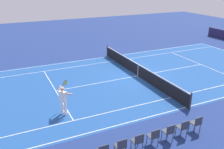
{
  "coord_description": "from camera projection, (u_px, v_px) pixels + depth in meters",
  "views": [
    {
      "loc": [
        9.32,
        15.15,
        7.04
      ],
      "look_at": [
        2.67,
        0.97,
        0.9
      ],
      "focal_mm": 39.4,
      "sensor_mm": 36.0,
      "label": 1
    }
  ],
  "objects": [
    {
      "name": "court_line_markings",
      "position": [
        138.0,
        76.0,
        19.02
      ],
      "size": [
        23.85,
        11.05,
        0.01
      ],
      "color": "white",
      "rests_on": "ground_plane"
    },
    {
      "name": "spectator_chair_2",
      "position": [
        169.0,
        131.0,
        11.24
      ],
      "size": [
        0.44,
        0.44,
        0.88
      ],
      "color": "#38383D",
      "rests_on": "ground_plane"
    },
    {
      "name": "ground_plane",
      "position": [
        138.0,
        76.0,
        19.02
      ],
      "size": [
        60.0,
        60.0,
        0.0
      ],
      "primitive_type": "plane",
      "color": "navy"
    },
    {
      "name": "court_slab",
      "position": [
        138.0,
        76.0,
        19.02
      ],
      "size": [
        24.2,
        11.4,
        0.0
      ],
      "primitive_type": "cube",
      "color": "#1E4C93",
      "rests_on": "ground_plane"
    },
    {
      "name": "spectator_chair_0",
      "position": [
        197.0,
        123.0,
        11.89
      ],
      "size": [
        0.44,
        0.44,
        0.88
      ],
      "color": "#38383D",
      "rests_on": "ground_plane"
    },
    {
      "name": "tennis_player_near",
      "position": [
        63.0,
        99.0,
        13.35
      ],
      "size": [
        0.73,
        1.09,
        1.7
      ],
      "color": "white",
      "rests_on": "ground_plane"
    },
    {
      "name": "spectator_chair_1",
      "position": [
        183.0,
        127.0,
        11.56
      ],
      "size": [
        0.44,
        0.44,
        0.88
      ],
      "color": "#38383D",
      "rests_on": "ground_plane"
    },
    {
      "name": "spectator_chair_4",
      "position": [
        138.0,
        141.0,
        10.59
      ],
      "size": [
        0.44,
        0.44,
        0.88
      ],
      "color": "#38383D",
      "rests_on": "ground_plane"
    },
    {
      "name": "spectator_chair_5",
      "position": [
        121.0,
        146.0,
        10.26
      ],
      "size": [
        0.44,
        0.44,
        0.88
      ],
      "color": "#38383D",
      "rests_on": "ground_plane"
    },
    {
      "name": "tennis_ball",
      "position": [
        197.0,
        78.0,
        18.44
      ],
      "size": [
        0.07,
        0.07,
        0.07
      ],
      "primitive_type": "sphere",
      "color": "#CCE01E",
      "rests_on": "ground_plane"
    },
    {
      "name": "spectator_chair_3",
      "position": [
        154.0,
        136.0,
        10.91
      ],
      "size": [
        0.44,
        0.44,
        0.88
      ],
      "color": "#38383D",
      "rests_on": "ground_plane"
    },
    {
      "name": "tennis_net",
      "position": [
        138.0,
        70.0,
        18.84
      ],
      "size": [
        0.1,
        11.7,
        1.08
      ],
      "color": "#2D2D33",
      "rests_on": "ground_plane"
    }
  ]
}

